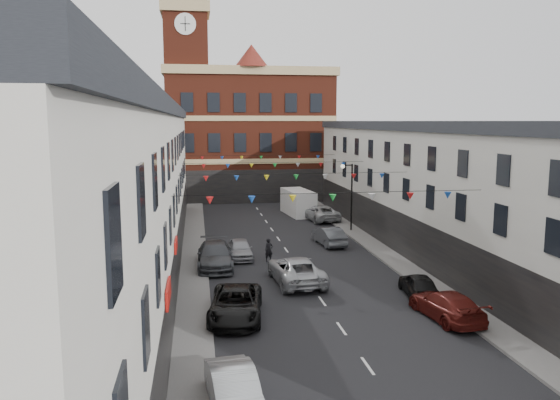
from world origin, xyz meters
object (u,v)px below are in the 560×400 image
car_left_c (236,304)px  car_right_c (446,305)px  car_right_d (419,285)px  car_right_e (329,236)px  car_right_f (320,213)px  white_van (298,202)px  pedestrian (269,250)px  street_lamp (349,188)px  car_left_d (215,255)px  moving_car (296,270)px  car_left_e (240,249)px  car_left_b (234,392)px

car_left_c → car_right_c: 10.38m
car_right_d → car_right_e: 13.30m
car_right_e → car_right_f: (1.72, 10.51, 0.04)m
car_left_c → white_van: 30.58m
car_right_d → pedestrian: pedestrian is taller
street_lamp → car_right_d: size_ratio=1.54×
car_right_e → car_left_c: bearing=54.8°
car_right_f → white_van: size_ratio=0.95×
car_left_d → white_van: size_ratio=0.98×
moving_car → car_left_e: bearing=-70.4°
car_left_e → car_right_e: (7.25, 3.14, 0.04)m
car_left_c → car_right_d: size_ratio=1.40×
car_left_b → car_left_c: car_left_c is taller
car_right_e → car_right_f: size_ratio=0.80×
car_right_e → white_van: (0.20, 14.25, 0.56)m
car_right_d → white_van: (-1.70, 27.41, 0.62)m
street_lamp → car_right_e: street_lamp is taller
car_left_d → pedestrian: bearing=15.4°
car_left_b → car_left_c: 8.77m
street_lamp → car_left_e: 13.33m
car_left_b → car_left_d: size_ratio=0.77×
street_lamp → pedestrian: 12.78m
white_van → pedestrian: (-5.55, -18.64, -0.47)m
car_left_c → car_right_e: (8.42, 15.09, -0.03)m
moving_car → white_van: bearing=-105.1°
car_right_d → pedestrian: bearing=-43.3°
car_left_d → car_right_d: (11.00, -7.81, -0.16)m
white_van → car_left_b: bearing=-110.5°
street_lamp → white_van: (-2.75, 9.43, -2.62)m
car_left_c → white_van: (8.62, 29.34, 0.53)m
car_right_e → pedestrian: bearing=33.3°
car_right_c → car_right_e: 16.81m
car_right_c → car_left_b: bearing=26.6°
car_right_d → car_right_f: (-0.18, 23.68, 0.10)m
car_left_d → car_right_d: size_ratio=1.46×
car_left_e → car_right_f: (8.96, 13.65, 0.08)m
car_left_e → car_right_e: size_ratio=0.91×
street_lamp → car_left_d: 16.07m
car_right_c → moving_car: moving_car is taller
street_lamp → car_right_f: (-1.23, 5.70, -3.14)m
pedestrian → car_right_e: bearing=22.2°
car_right_d → pedestrian: (-7.25, 8.77, 0.15)m
car_right_e → car_left_b: bearing=63.0°
moving_car → street_lamp: bearing=-121.2°
car_left_d → pedestrian: car_left_d is taller
car_left_e → moving_car: bearing=-66.8°
car_left_e → car_right_d: (9.15, -10.03, -0.02)m
car_left_b → car_left_d: (0.00, 18.47, 0.10)m
car_left_d → white_van: (9.30, 19.61, 0.46)m
moving_car → pedestrian: (-0.95, 5.20, 0.02)m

